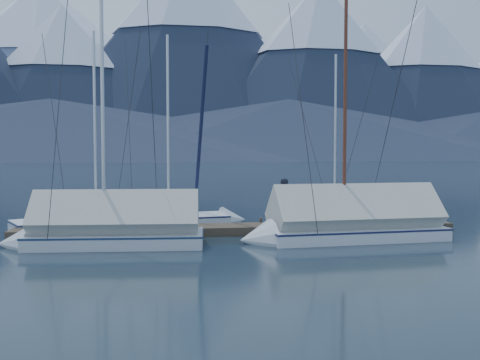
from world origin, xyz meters
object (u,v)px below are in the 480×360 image
Objects in this scene: person at (285,201)px; sailboat_open_left at (107,222)px; sailboat_open_mid at (180,221)px; sailboat_covered_near at (340,227)px; sailboat_covered_far at (100,232)px; sailboat_open_right at (342,219)px.

sailboat_open_left is at bearing 67.66° from person.
sailboat_covered_near reaches higher than sailboat_open_mid.
sailboat_open_mid is at bearing 60.44° from sailboat_covered_far.
sailboat_covered_far reaches higher than sailboat_open_left.
sailboat_covered_near reaches higher than sailboat_covered_far.
sailboat_open_right is 0.86× the size of sailboat_covered_far.
sailboat_open_left reaches higher than sailboat_open_mid.
sailboat_open_mid is at bearing 56.41° from person.
sailboat_covered_far is at bearing 105.97° from person.
sailboat_covered_far is 7.74m from person.
sailboat_open_left is 8.19m from person.
sailboat_open_mid reaches higher than person.
sailboat_open_right is 5.19m from sailboat_covered_near.
sailboat_covered_far is at bearing -155.08° from sailboat_open_right.
sailboat_open_right is 4.59× the size of person.
sailboat_open_right reaches higher than person.
sailboat_open_mid is (3.27, -0.09, -0.00)m from sailboat_open_left.
person is (4.39, -2.59, 1.12)m from sailboat_open_mid.
sailboat_open_mid is at bearing 139.81° from sailboat_covered_near.
sailboat_open_left is at bearing 178.36° from sailboat_open_mid.
sailboat_covered_near is 2.99m from person.
sailboat_open_right is (11.00, -0.26, -0.01)m from sailboat_open_left.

